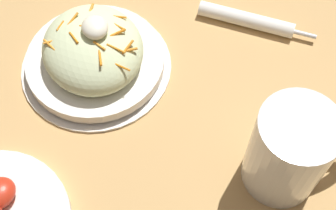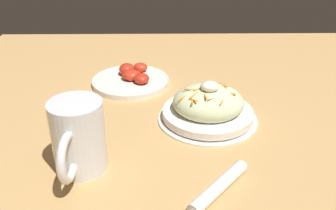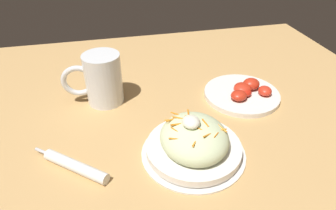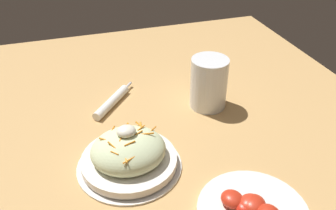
{
  "view_description": "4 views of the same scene",
  "coord_description": "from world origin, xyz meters",
  "px_view_note": "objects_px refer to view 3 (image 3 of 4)",
  "views": [
    {
      "loc": [
        0.43,
        -0.11,
        0.6
      ],
      "look_at": [
        0.14,
        0.0,
        0.07
      ],
      "focal_mm": 50.41,
      "sensor_mm": 36.0,
      "label": 1
    },
    {
      "loc": [
        0.1,
        0.72,
        0.45
      ],
      "look_at": [
        0.09,
        -0.03,
        0.05
      ],
      "focal_mm": 41.38,
      "sensor_mm": 36.0,
      "label": 2
    },
    {
      "loc": [
        -0.46,
        0.1,
        0.47
      ],
      "look_at": [
        0.11,
        -0.03,
        0.06
      ],
      "focal_mm": 32.03,
      "sensor_mm": 36.0,
      "label": 3
    },
    {
      "loc": [
        -0.1,
        -0.66,
        0.56
      ],
      "look_at": [
        0.12,
        0.03,
        0.09
      ],
      "focal_mm": 39.26,
      "sensor_mm": 36.0,
      "label": 4
    }
  ],
  "objects_px": {
    "beer_mug": "(103,82)",
    "tomato_plate": "(243,93)",
    "napkin_roll": "(75,166)",
    "salad_plate": "(194,142)"
  },
  "relations": [
    {
      "from": "beer_mug",
      "to": "tomato_plate",
      "type": "distance_m",
      "value": 0.39
    },
    {
      "from": "beer_mug",
      "to": "tomato_plate",
      "type": "height_order",
      "value": "beer_mug"
    },
    {
      "from": "salad_plate",
      "to": "napkin_roll",
      "type": "xyz_separation_m",
      "value": [
        0.01,
        0.25,
        -0.02
      ]
    },
    {
      "from": "napkin_roll",
      "to": "tomato_plate",
      "type": "relative_size",
      "value": 0.74
    },
    {
      "from": "beer_mug",
      "to": "napkin_roll",
      "type": "bearing_deg",
      "value": 163.72
    },
    {
      "from": "tomato_plate",
      "to": "napkin_roll",
      "type": "bearing_deg",
      "value": 111.8
    },
    {
      "from": "salad_plate",
      "to": "beer_mug",
      "type": "distance_m",
      "value": 0.32
    },
    {
      "from": "salad_plate",
      "to": "tomato_plate",
      "type": "bearing_deg",
      "value": -47.34
    },
    {
      "from": "salad_plate",
      "to": "tomato_plate",
      "type": "distance_m",
      "value": 0.28
    },
    {
      "from": "beer_mug",
      "to": "tomato_plate",
      "type": "xyz_separation_m",
      "value": [
        -0.07,
        -0.38,
        -0.05
      ]
    }
  ]
}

